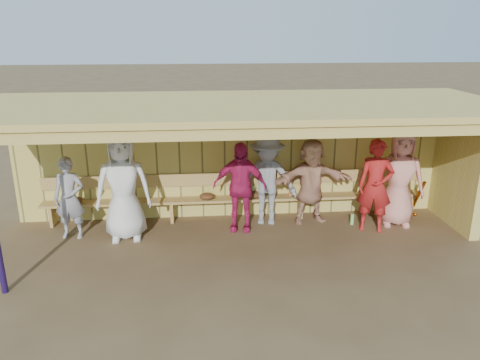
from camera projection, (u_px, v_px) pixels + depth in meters
The scene contains 11 objects.
ground at pixel (242, 241), 8.45m from camera, with size 90.00×90.00×0.00m, color brown.
player_a at pixel (69, 198), 8.40m from camera, with size 0.55×0.36×1.51m, color gray.
player_b at pixel (123, 186), 8.30m from camera, with size 0.97×0.63×1.99m, color white.
player_d at pixel (240, 187), 8.71m from camera, with size 1.00×0.42×1.71m, color #BF1E57.
player_e at pixel (267, 180), 8.98m from camera, with size 1.15×0.66×1.79m, color gray.
player_f at pixel (311, 181), 9.09m from camera, with size 1.55×0.49×1.68m, color tan.
player_g at pixel (375, 186), 8.67m from camera, with size 0.64×0.42×1.76m, color #AA1C1B.
player_h at pixel (399, 178), 8.91m from camera, with size 0.92×0.60×1.89m, color tan.
dugout_structure at pixel (259, 141), 8.61m from camera, with size 8.80×3.20×2.50m.
bench at pixel (237, 193), 9.35m from camera, with size 7.60×0.34×0.93m.
dugout_equipment at pixel (217, 198), 9.20m from camera, with size 7.00×0.62×0.80m.
Camera 1 is at (-0.73, -7.66, 3.66)m, focal length 35.00 mm.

